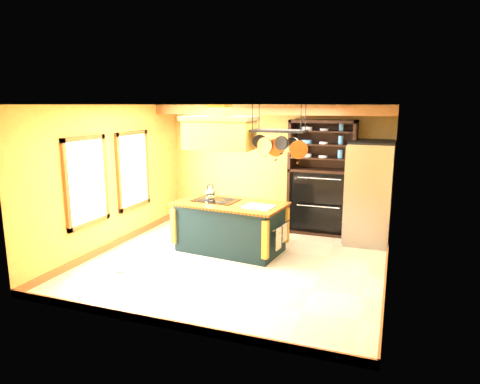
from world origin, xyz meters
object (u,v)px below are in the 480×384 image
Objects in this scene: range_hood at (220,131)px; refrigerator at (368,194)px; kitchen_island at (230,226)px; hutch at (321,190)px; pot_rack at (279,138)px.

refrigerator is (2.56, 1.44, -1.26)m from range_hood.
kitchen_island is 2.81m from refrigerator.
kitchen_island is at bearing -127.84° from hutch.
range_hood is at bearing -150.64° from refrigerator.
range_hood is 1.12m from pot_rack.
pot_rack is at bearing 6.15° from kitchen_island.
pot_rack is at bearing -0.00° from range_hood.
range_hood reaches higher than kitchen_island.
range_hood is at bearing -131.60° from hutch.
refrigerator is at bearing -19.16° from hutch.
hutch is (1.58, 1.78, -1.31)m from range_hood.
refrigerator is 1.04m from hutch.
range_hood is 0.54× the size of hutch.
kitchen_island is 2.07× the size of pot_rack.
hutch is (0.47, 1.78, -1.22)m from pot_rack.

